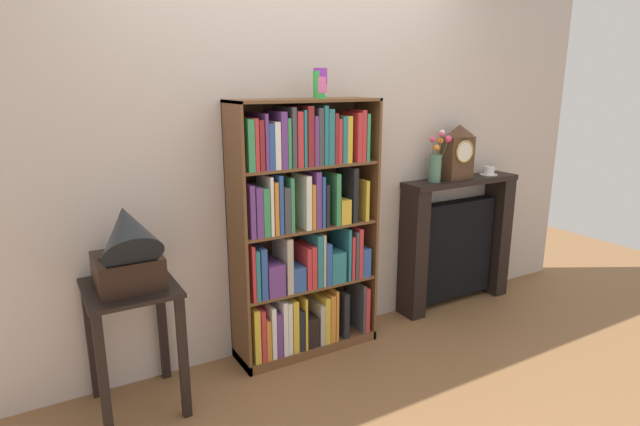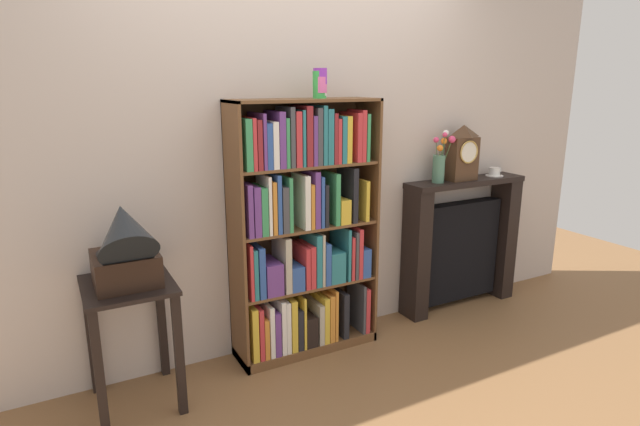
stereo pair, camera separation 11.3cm
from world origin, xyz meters
name	(u,v)px [view 2 (the right image)]	position (x,y,z in m)	size (l,w,h in m)	color
ground_plane	(315,357)	(0.00, 0.00, -0.01)	(7.89, 6.40, 0.02)	brown
wall_back	(311,146)	(0.14, 0.32, 1.30)	(4.89, 0.08, 2.60)	beige
bookshelf	(302,237)	(-0.03, 0.12, 0.77)	(0.92, 0.29, 1.60)	brown
cup_stack	(320,83)	(0.09, 0.11, 1.69)	(0.08, 0.08, 0.17)	green
side_table_left	(131,317)	(-1.08, 0.03, 0.50)	(0.45, 0.49, 0.69)	black
gramophone	(125,246)	(-1.08, -0.03, 0.91)	(0.31, 0.46, 0.52)	black
fireplace_mantel	(460,244)	(1.35, 0.18, 0.49)	(0.99, 0.22, 1.00)	black
mantel_clock	(463,153)	(1.29, 0.16, 1.20)	(0.22, 0.14, 0.40)	#472D1C
flower_vase	(440,162)	(1.09, 0.16, 1.15)	(0.16, 0.10, 0.37)	#4C7A60
teacup_with_saucer	(495,172)	(1.64, 0.17, 1.03)	(0.14, 0.13, 0.07)	white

